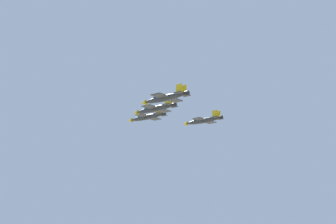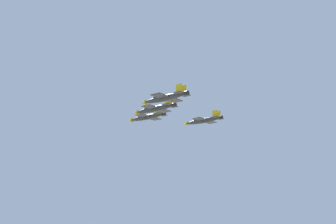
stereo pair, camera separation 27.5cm
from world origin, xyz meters
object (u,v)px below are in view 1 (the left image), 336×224
Objects in this scene: jet_left_wingman at (155,109)px; jet_left_outer at (165,98)px; jet_lead at (147,117)px; jet_right_wingman at (203,120)px.

jet_left_outer is (-11.46, -16.68, -2.14)m from jet_left_wingman.
jet_left_wingman is at bearing -40.84° from jet_left_outer.
jet_lead is 1.01× the size of jet_right_wingman.
jet_lead is 0.98× the size of jet_left_wingman.
jet_right_wingman is at bearing -90.74° from jet_left_wingman.
jet_left_wingman is at bearing 138.52° from jet_lead.
jet_lead is at bearing -40.84° from jet_left_outer.
jet_left_wingman is 1.03× the size of jet_left_outer.
jet_lead is at bearing 40.11° from jet_right_wingman.
jet_lead reaches higher than jet_right_wingman.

